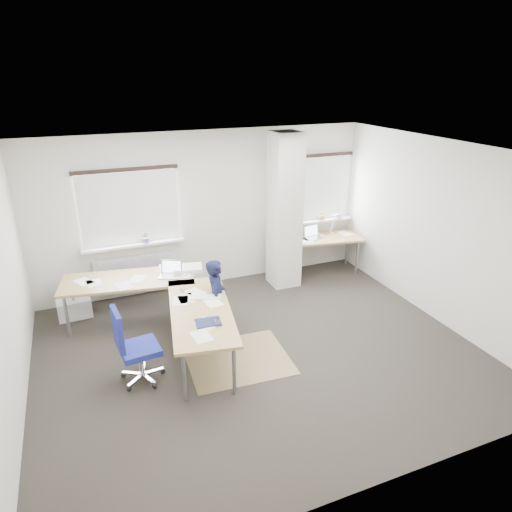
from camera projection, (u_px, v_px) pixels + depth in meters
name	position (u px, v px, depth m)	size (l,w,h in m)	color
ground	(259.00, 352.00, 6.47)	(6.00, 6.00, 0.00)	black
room_shell	(259.00, 224.00, 6.27)	(6.04, 5.04, 2.82)	beige
floor_mat	(238.00, 359.00, 6.31)	(1.37, 1.16, 0.01)	olive
white_crate	(74.00, 308.00, 7.37)	(0.51, 0.36, 0.31)	white
desk_main	(166.00, 295.00, 6.62)	(2.40, 2.98, 0.96)	#9D7743
desk_side	(324.00, 239.00, 8.82)	(1.50, 0.93, 1.22)	#9D7743
task_chair	(138.00, 361.00, 5.77)	(0.58, 0.57, 1.06)	navy
person	(217.00, 299.00, 6.64)	(0.45, 0.30, 1.24)	black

